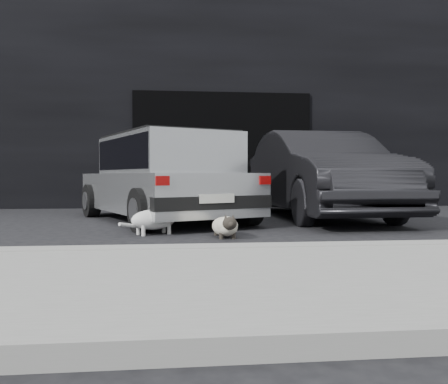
{
  "coord_description": "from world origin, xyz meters",
  "views": [
    {
      "loc": [
        -0.12,
        -6.67,
        0.73
      ],
      "look_at": [
        0.51,
        -0.86,
        0.52
      ],
      "focal_mm": 38.0,
      "sensor_mm": 36.0,
      "label": 1
    }
  ],
  "objects": [
    {
      "name": "second_car",
      "position": [
        2.38,
        1.2,
        0.75
      ],
      "size": [
        1.74,
        4.59,
        1.5
      ],
      "primitive_type": "imported",
      "rotation": [
        0.0,
        0.0,
        0.03
      ],
      "color": "black",
      "rests_on": "ground"
    },
    {
      "name": "silver_hatchback",
      "position": [
        -0.26,
        0.87,
        0.75
      ],
      "size": [
        2.99,
        4.08,
        1.37
      ],
      "rotation": [
        0.0,
        0.0,
        0.4
      ],
      "color": "#AFB2B4",
      "rests_on": "ground"
    },
    {
      "name": "curb",
      "position": [
        1.0,
        -2.6,
        0.06
      ],
      "size": [
        18.0,
        0.25,
        0.12
      ],
      "primitive_type": "cube",
      "color": "gray",
      "rests_on": "ground"
    },
    {
      "name": "building_facade",
      "position": [
        1.0,
        6.0,
        2.5
      ],
      "size": [
        34.0,
        4.0,
        5.0
      ],
      "primitive_type": "cube",
      "color": "black",
      "rests_on": "ground"
    },
    {
      "name": "ground",
      "position": [
        0.0,
        0.0,
        0.0
      ],
      "size": [
        80.0,
        80.0,
        0.0
      ],
      "primitive_type": "plane",
      "color": "black",
      "rests_on": "ground"
    },
    {
      "name": "cat_siamese",
      "position": [
        0.49,
        -1.2,
        0.13
      ],
      "size": [
        0.34,
        0.86,
        0.3
      ],
      "rotation": [
        0.0,
        0.0,
        3.22
      ],
      "color": "beige",
      "rests_on": "ground"
    },
    {
      "name": "sidewalk",
      "position": [
        1.0,
        -3.8,
        0.06
      ],
      "size": [
        18.0,
        2.2,
        0.11
      ],
      "primitive_type": "cube",
      "color": "gray",
      "rests_on": "ground"
    },
    {
      "name": "cat_white",
      "position": [
        -0.32,
        -0.79,
        0.2
      ],
      "size": [
        0.77,
        0.54,
        0.41
      ],
      "rotation": [
        0.0,
        0.0,
        -1.09
      ],
      "color": "white",
      "rests_on": "ground"
    },
    {
      "name": "garage_opening",
      "position": [
        1.0,
        3.99,
        1.3
      ],
      "size": [
        4.0,
        0.1,
        2.6
      ],
      "primitive_type": "cube",
      "color": "black",
      "rests_on": "ground"
    }
  ]
}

